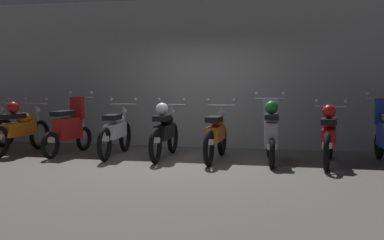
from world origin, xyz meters
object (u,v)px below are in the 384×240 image
(motorbike_slot_2, at_px, (69,129))
(motorbike_slot_5, at_px, (216,134))
(motorbike_slot_3, at_px, (116,131))
(motorbike_slot_6, at_px, (271,132))
(motorbike_slot_1, at_px, (20,128))
(motorbike_slot_7, at_px, (329,135))
(motorbike_slot_4, at_px, (165,131))

(motorbike_slot_2, distance_m, motorbike_slot_5, 3.06)
(motorbike_slot_3, bearing_deg, motorbike_slot_5, -1.97)
(motorbike_slot_6, bearing_deg, motorbike_slot_3, 177.77)
(motorbike_slot_1, relative_size, motorbike_slot_7, 1.00)
(motorbike_slot_6, distance_m, motorbike_slot_7, 1.02)
(motorbike_slot_3, distance_m, motorbike_slot_5, 2.04)
(motorbike_slot_2, bearing_deg, motorbike_slot_1, -172.07)
(motorbike_slot_3, distance_m, motorbike_slot_4, 1.02)
(motorbike_slot_2, distance_m, motorbike_slot_7, 5.10)
(motorbike_slot_5, relative_size, motorbike_slot_7, 1.00)
(motorbike_slot_1, xyz_separation_m, motorbike_slot_7, (6.12, 0.01, 0.00))
(motorbike_slot_3, bearing_deg, motorbike_slot_7, -1.94)
(motorbike_slot_7, bearing_deg, motorbike_slot_3, 178.06)
(motorbike_slot_4, xyz_separation_m, motorbike_slot_7, (3.06, -0.12, 0.00))
(motorbike_slot_1, relative_size, motorbike_slot_5, 1.00)
(motorbike_slot_2, height_order, motorbike_slot_5, motorbike_slot_2)
(motorbike_slot_5, height_order, motorbike_slot_7, same)
(motorbike_slot_5, bearing_deg, motorbike_slot_2, 178.78)
(motorbike_slot_1, distance_m, motorbike_slot_7, 6.12)
(motorbike_slot_1, bearing_deg, motorbike_slot_4, 2.34)
(motorbike_slot_2, xyz_separation_m, motorbike_slot_6, (4.07, -0.11, 0.04))
(motorbike_slot_1, xyz_separation_m, motorbike_slot_6, (5.10, 0.03, 0.04))
(motorbike_slot_2, bearing_deg, motorbike_slot_3, 0.29)
(motorbike_slot_3, bearing_deg, motorbike_slot_6, -2.23)
(motorbike_slot_5, bearing_deg, motorbike_slot_1, -178.91)
(motorbike_slot_4, height_order, motorbike_slot_5, same)
(motorbike_slot_5, height_order, motorbike_slot_6, motorbike_slot_6)
(motorbike_slot_7, bearing_deg, motorbike_slot_6, 178.93)
(motorbike_slot_4, bearing_deg, motorbike_slot_2, 179.50)
(motorbike_slot_3, height_order, motorbike_slot_6, motorbike_slot_6)
(motorbike_slot_4, bearing_deg, motorbike_slot_6, -2.70)
(motorbike_slot_3, bearing_deg, motorbike_slot_2, -179.71)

